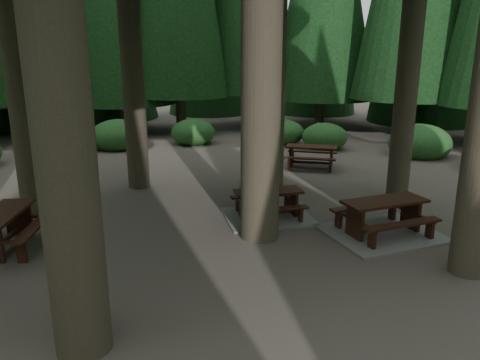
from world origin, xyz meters
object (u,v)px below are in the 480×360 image
object	(u,v)px
picnic_table_a	(383,223)
picnic_table_d	(311,153)
picnic_table_b	(4,224)
picnic_table_c	(268,209)

from	to	relation	value
picnic_table_a	picnic_table_d	size ratio (longest dim) A/B	1.16
picnic_table_a	picnic_table_b	world-z (taller)	picnic_table_a
picnic_table_c	picnic_table_d	world-z (taller)	picnic_table_d
picnic_table_a	picnic_table_b	bearing A→B (deg)	164.04
picnic_table_b	picnic_table_c	xyz separation A→B (m)	(5.90, 0.25, -0.30)
picnic_table_a	picnic_table_b	xyz separation A→B (m)	(-8.03, 1.48, 0.25)
picnic_table_b	picnic_table_d	bearing A→B (deg)	-49.54
picnic_table_b	picnic_table_c	distance (m)	5.91
picnic_table_a	picnic_table_d	bearing A→B (deg)	75.17
picnic_table_d	picnic_table_b	bearing A→B (deg)	-123.62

